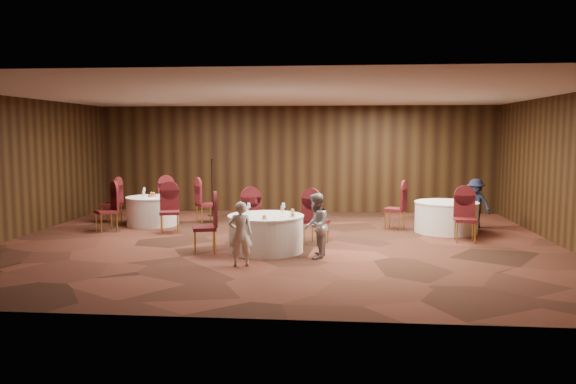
# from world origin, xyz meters

# --- Properties ---
(ground) EXTENTS (12.00, 12.00, 0.00)m
(ground) POSITION_xyz_m (0.00, 0.00, 0.00)
(ground) COLOR black
(ground) RESTS_ON ground
(room_shell) EXTENTS (12.00, 12.00, 12.00)m
(room_shell) POSITION_xyz_m (0.00, 0.00, 1.96)
(room_shell) COLOR silver
(room_shell) RESTS_ON ground
(table_main) EXTENTS (1.53, 1.53, 0.74)m
(table_main) POSITION_xyz_m (-0.15, -0.87, 0.38)
(table_main) COLOR white
(table_main) RESTS_ON ground
(table_left) EXTENTS (1.35, 1.35, 0.74)m
(table_left) POSITION_xyz_m (-3.50, 2.14, 0.38)
(table_left) COLOR white
(table_left) RESTS_ON ground
(table_right) EXTENTS (1.51, 1.51, 0.74)m
(table_right) POSITION_xyz_m (3.90, 1.71, 0.38)
(table_right) COLOR white
(table_right) RESTS_ON ground
(chairs_main) EXTENTS (2.87, 1.93, 1.00)m
(chairs_main) POSITION_xyz_m (-0.41, -0.27, 0.50)
(chairs_main) COLOR #3A0E0B
(chairs_main) RESTS_ON ground
(chairs_left) EXTENTS (3.16, 3.00, 1.00)m
(chairs_left) POSITION_xyz_m (-3.51, 2.12, 0.50)
(chairs_left) COLOR #3A0E0B
(chairs_left) RESTS_ON ground
(chairs_right) EXTENTS (1.99, 2.21, 1.00)m
(chairs_right) POSITION_xyz_m (3.40, 1.31, 0.50)
(chairs_right) COLOR #3A0E0B
(chairs_right) RESTS_ON ground
(tabletop_main) EXTENTS (1.06, 1.11, 0.22)m
(tabletop_main) POSITION_xyz_m (0.02, -0.91, 0.84)
(tabletop_main) COLOR silver
(tabletop_main) RESTS_ON table_main
(tabletop_left) EXTENTS (0.82, 0.76, 0.22)m
(tabletop_left) POSITION_xyz_m (-3.50, 2.14, 0.82)
(tabletop_left) COLOR silver
(tabletop_left) RESTS_ON table_left
(tabletop_right) EXTENTS (0.08, 0.08, 0.22)m
(tabletop_right) POSITION_xyz_m (4.09, 1.48, 0.90)
(tabletop_right) COLOR silver
(tabletop_right) RESTS_ON table_right
(mic_stand) EXTENTS (0.24, 0.24, 1.65)m
(mic_stand) POSITION_xyz_m (-2.33, 3.90, 0.48)
(mic_stand) COLOR black
(mic_stand) RESTS_ON ground
(woman_a) EXTENTS (0.48, 0.37, 1.17)m
(woman_a) POSITION_xyz_m (-0.45, -2.16, 0.59)
(woman_a) COLOR silver
(woman_a) RESTS_ON ground
(woman_b) EXTENTS (0.53, 0.65, 1.25)m
(woman_b) POSITION_xyz_m (0.87, -1.38, 0.63)
(woman_b) COLOR #9E9EA2
(woman_b) RESTS_ON ground
(man_c) EXTENTS (0.91, 0.88, 1.24)m
(man_c) POSITION_xyz_m (4.74, 2.41, 0.62)
(man_c) COLOR #161B32
(man_c) RESTS_ON ground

